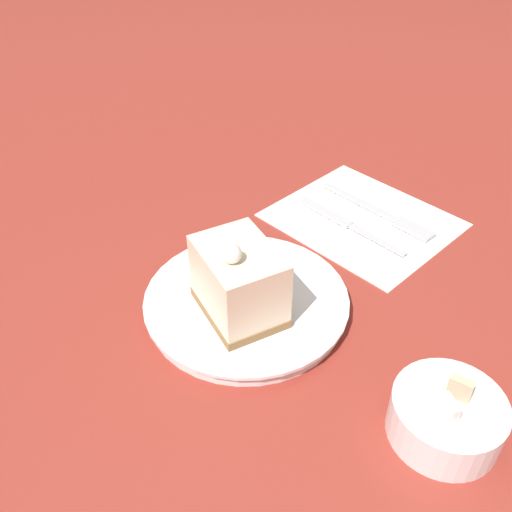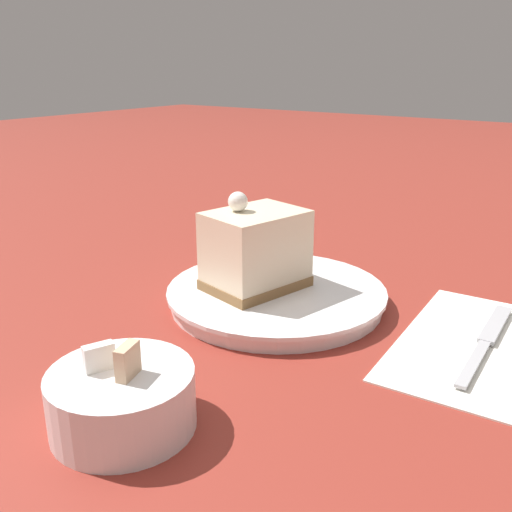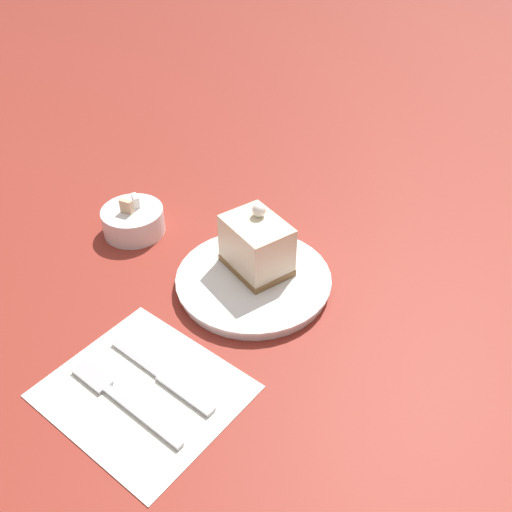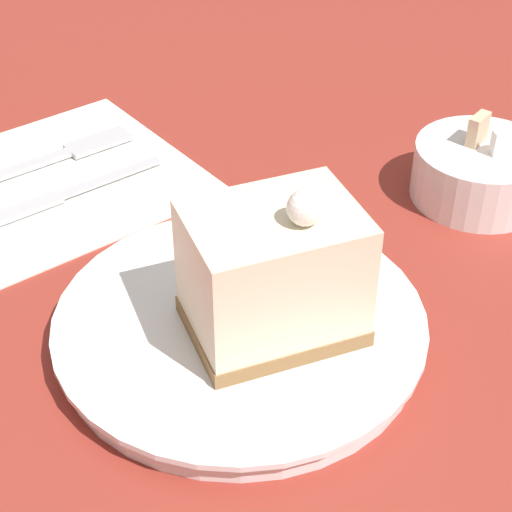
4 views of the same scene
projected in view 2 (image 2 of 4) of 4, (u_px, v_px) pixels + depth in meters
The scene contains 5 objects.
ground_plane at pixel (318, 299), 0.59m from camera, with size 4.00×4.00×0.00m, color maroon.
plate at pixel (276, 295), 0.57m from camera, with size 0.22×0.22×0.02m.
cake_slice at pixel (255, 250), 0.56m from camera, with size 0.09×0.11×0.10m.
knife at pixel (489, 335), 0.50m from camera, with size 0.02×0.17×0.00m.
sugar_bowl at pixel (118, 397), 0.38m from camera, with size 0.10×0.10×0.06m.
Camera 2 is at (-0.26, 0.48, 0.23)m, focal length 40.00 mm.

